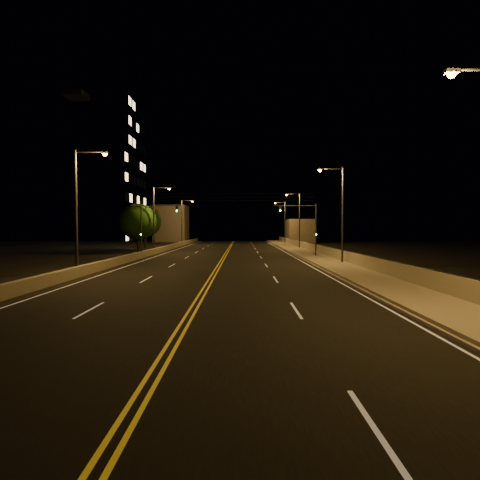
{
  "coord_description": "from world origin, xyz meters",
  "views": [
    {
      "loc": [
        2.12,
        -13.51,
        3.6
      ],
      "look_at": [
        2.0,
        18.0,
        2.5
      ],
      "focal_mm": 26.0,
      "sensor_mm": 36.0,
      "label": 1
    }
  ],
  "objects_px": {
    "streetlight_3": "(284,220)",
    "streetlight_5": "(156,215)",
    "streetlight_1": "(340,209)",
    "tree_1": "(145,221)",
    "building_tower": "(77,172)",
    "tree_0": "(138,222)",
    "streetlight_2": "(298,217)",
    "streetlight_6": "(183,219)",
    "traffic_signal_right": "(308,224)",
    "traffic_signal_left": "(149,224)",
    "streetlight_4": "(80,204)"
  },
  "relations": [
    {
      "from": "streetlight_2",
      "to": "tree_1",
      "type": "xyz_separation_m",
      "value": [
        -26.34,
        3.29,
        -0.6
      ]
    },
    {
      "from": "streetlight_2",
      "to": "streetlight_3",
      "type": "bearing_deg",
      "value": 90.0
    },
    {
      "from": "streetlight_3",
      "to": "tree_1",
      "type": "xyz_separation_m",
      "value": [
        -26.34,
        -15.86,
        -0.6
      ]
    },
    {
      "from": "streetlight_4",
      "to": "traffic_signal_right",
      "type": "height_order",
      "value": "streetlight_4"
    },
    {
      "from": "building_tower",
      "to": "streetlight_2",
      "type": "bearing_deg",
      "value": -16.57
    },
    {
      "from": "streetlight_3",
      "to": "tree_1",
      "type": "height_order",
      "value": "streetlight_3"
    },
    {
      "from": "streetlight_3",
      "to": "streetlight_1",
      "type": "bearing_deg",
      "value": -90.0
    },
    {
      "from": "streetlight_1",
      "to": "tree_1",
      "type": "distance_m",
      "value": 38.28
    },
    {
      "from": "streetlight_6",
      "to": "streetlight_1",
      "type": "bearing_deg",
      "value": -60.94
    },
    {
      "from": "streetlight_3",
      "to": "streetlight_4",
      "type": "height_order",
      "value": "same"
    },
    {
      "from": "streetlight_3",
      "to": "traffic_signal_right",
      "type": "relative_size",
      "value": 1.46
    },
    {
      "from": "traffic_signal_left",
      "to": "streetlight_1",
      "type": "bearing_deg",
      "value": -21.8
    },
    {
      "from": "building_tower",
      "to": "tree_0",
      "type": "xyz_separation_m",
      "value": [
        18.23,
        -20.03,
        -10.38
      ]
    },
    {
      "from": "streetlight_2",
      "to": "streetlight_6",
      "type": "distance_m",
      "value": 25.69
    },
    {
      "from": "building_tower",
      "to": "tree_0",
      "type": "bearing_deg",
      "value": -47.7
    },
    {
      "from": "tree_0",
      "to": "streetlight_4",
      "type": "bearing_deg",
      "value": -83.13
    },
    {
      "from": "streetlight_1",
      "to": "streetlight_2",
      "type": "bearing_deg",
      "value": 90.0
    },
    {
      "from": "streetlight_6",
      "to": "tree_1",
      "type": "xyz_separation_m",
      "value": [
        -4.88,
        -10.83,
        -0.6
      ]
    },
    {
      "from": "streetlight_6",
      "to": "traffic_signal_left",
      "type": "bearing_deg",
      "value": -87.94
    },
    {
      "from": "streetlight_4",
      "to": "building_tower",
      "type": "xyz_separation_m",
      "value": [
        -21.18,
        44.51,
        9.47
      ]
    },
    {
      "from": "streetlight_2",
      "to": "streetlight_3",
      "type": "distance_m",
      "value": 19.15
    },
    {
      "from": "streetlight_4",
      "to": "tree_0",
      "type": "distance_m",
      "value": 24.67
    },
    {
      "from": "streetlight_3",
      "to": "traffic_signal_left",
      "type": "bearing_deg",
      "value": -119.84
    },
    {
      "from": "streetlight_1",
      "to": "traffic_signal_right",
      "type": "distance_m",
      "value": 8.39
    },
    {
      "from": "streetlight_2",
      "to": "tree_1",
      "type": "height_order",
      "value": "streetlight_2"
    },
    {
      "from": "streetlight_2",
      "to": "tree_0",
      "type": "height_order",
      "value": "streetlight_2"
    },
    {
      "from": "streetlight_2",
      "to": "streetlight_6",
      "type": "height_order",
      "value": "same"
    },
    {
      "from": "streetlight_4",
      "to": "tree_0",
      "type": "height_order",
      "value": "streetlight_4"
    },
    {
      "from": "streetlight_2",
      "to": "streetlight_4",
      "type": "xyz_separation_m",
      "value": [
        -21.45,
        -31.82,
        0.0
      ]
    },
    {
      "from": "streetlight_5",
      "to": "tree_0",
      "type": "distance_m",
      "value": 3.45
    },
    {
      "from": "streetlight_4",
      "to": "tree_1",
      "type": "height_order",
      "value": "streetlight_4"
    },
    {
      "from": "streetlight_5",
      "to": "streetlight_4",
      "type": "bearing_deg",
      "value": -90.0
    },
    {
      "from": "streetlight_2",
      "to": "streetlight_6",
      "type": "xyz_separation_m",
      "value": [
        -21.45,
        14.12,
        0.0
      ]
    },
    {
      "from": "streetlight_6",
      "to": "streetlight_4",
      "type": "bearing_deg",
      "value": -90.0
    },
    {
      "from": "streetlight_1",
      "to": "tree_1",
      "type": "height_order",
      "value": "streetlight_1"
    },
    {
      "from": "traffic_signal_right",
      "to": "building_tower",
      "type": "bearing_deg",
      "value": 144.79
    },
    {
      "from": "streetlight_1",
      "to": "building_tower",
      "type": "bearing_deg",
      "value": 138.91
    },
    {
      "from": "streetlight_1",
      "to": "streetlight_3",
      "type": "height_order",
      "value": "same"
    },
    {
      "from": "streetlight_3",
      "to": "streetlight_5",
      "type": "relative_size",
      "value": 1.0
    },
    {
      "from": "streetlight_3",
      "to": "streetlight_5",
      "type": "xyz_separation_m",
      "value": [
        -21.45,
        -28.03,
        0.0
      ]
    },
    {
      "from": "streetlight_5",
      "to": "traffic_signal_right",
      "type": "relative_size",
      "value": 1.46
    },
    {
      "from": "traffic_signal_left",
      "to": "building_tower",
      "type": "bearing_deg",
      "value": 127.49
    },
    {
      "from": "streetlight_5",
      "to": "streetlight_1",
      "type": "bearing_deg",
      "value": -36.03
    },
    {
      "from": "streetlight_3",
      "to": "traffic_signal_right",
      "type": "bearing_deg",
      "value": -92.41
    },
    {
      "from": "streetlight_2",
      "to": "tree_1",
      "type": "bearing_deg",
      "value": 172.88
    },
    {
      "from": "streetlight_2",
      "to": "traffic_signal_left",
      "type": "xyz_separation_m",
      "value": [
        -20.36,
        -16.35,
        -1.36
      ]
    },
    {
      "from": "streetlight_4",
      "to": "traffic_signal_right",
      "type": "distance_m",
      "value": 25.29
    },
    {
      "from": "traffic_signal_right",
      "to": "tree_1",
      "type": "distance_m",
      "value": 31.68
    },
    {
      "from": "streetlight_5",
      "to": "tree_0",
      "type": "height_order",
      "value": "streetlight_5"
    },
    {
      "from": "streetlight_3",
      "to": "streetlight_6",
      "type": "bearing_deg",
      "value": -166.83
    }
  ]
}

